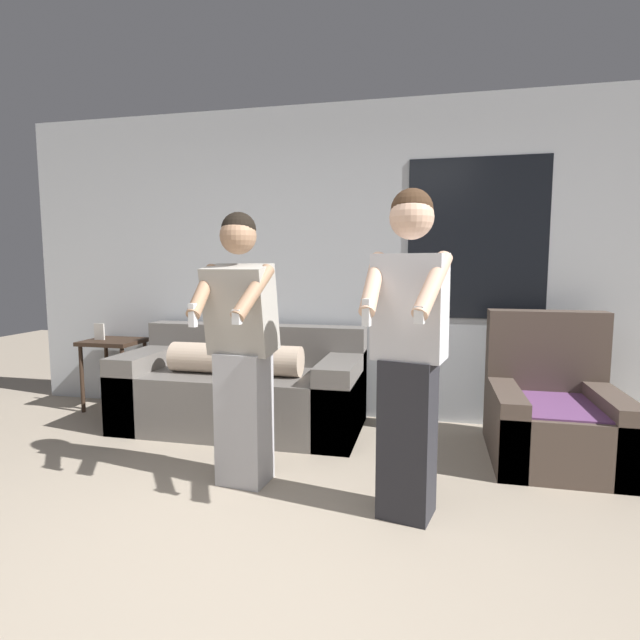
# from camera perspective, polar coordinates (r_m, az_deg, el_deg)

# --- Properties ---
(ground_plane) EXTENTS (14.00, 14.00, 0.00)m
(ground_plane) POSITION_cam_1_polar(r_m,az_deg,el_deg) (2.25, -12.18, -30.55)
(ground_plane) COLOR tan
(wall_back) EXTENTS (6.02, 0.07, 2.70)m
(wall_back) POSITION_cam_1_polar(r_m,az_deg,el_deg) (4.38, 2.63, 6.50)
(wall_back) COLOR silver
(wall_back) RESTS_ON ground_plane
(couch) EXTENTS (1.96, 0.92, 0.82)m
(couch) POSITION_cam_1_polar(r_m,az_deg,el_deg) (4.22, -8.81, -7.82)
(couch) COLOR slate
(couch) RESTS_ON ground_plane
(armchair) EXTENTS (0.83, 0.94, 1.00)m
(armchair) POSITION_cam_1_polar(r_m,az_deg,el_deg) (3.88, 25.03, -9.80)
(armchair) COLOR brown
(armchair) RESTS_ON ground_plane
(side_table) EXTENTS (0.50, 0.44, 0.80)m
(side_table) POSITION_cam_1_polar(r_m,az_deg,el_deg) (5.02, -22.55, -3.31)
(side_table) COLOR #332319
(side_table) RESTS_ON ground_plane
(person_left) EXTENTS (0.45, 0.51, 1.65)m
(person_left) POSITION_cam_1_polar(r_m,az_deg,el_deg) (3.04, -8.97, -3.19)
(person_left) COLOR #B2B2B7
(person_left) RESTS_ON ground_plane
(person_right) EXTENTS (0.45, 0.51, 1.73)m
(person_right) POSITION_cam_1_polar(r_m,az_deg,el_deg) (2.64, 10.11, -3.37)
(person_right) COLOR #28282D
(person_right) RESTS_ON ground_plane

